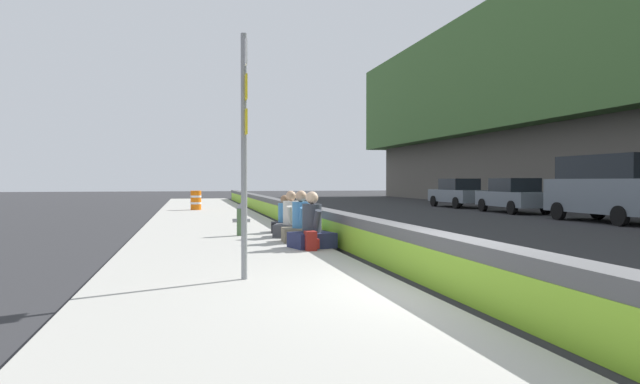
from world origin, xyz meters
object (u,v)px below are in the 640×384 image
Objects in this scene: backpack at (311,241)px; construction_barrel at (196,200)px; route_sign_post at (244,137)px; parked_car_third at (609,187)px; seated_person_foreground at (312,230)px; parked_car_midline at (458,193)px; fire_hydrant at (241,219)px; seated_person_middle at (301,226)px; seated_person_rear at (291,222)px; parked_car_fourth at (513,195)px; seated_person_far at (285,220)px.

construction_barrel is at bearing 7.04° from backpack.
route_sign_post reaches higher than construction_barrel.
seated_person_foreground is at bearing 116.60° from parked_car_third.
route_sign_post is 27.02m from parked_car_midline.
backpack is at bearing 118.06° from parked_car_third.
route_sign_post is at bearing -178.71° from construction_barrel.
fire_hydrant is 14.59m from parked_car_third.
construction_barrel reaches higher than fire_hydrant.
seated_person_middle is 15.75m from construction_barrel.
seated_person_rear reaches higher than backpack.
construction_barrel is 15.41m from parked_car_midline.
route_sign_post is 0.79× the size of parked_car_midline.
seated_person_rear is (2.46, 0.02, -0.01)m from seated_person_foreground.
parked_car_fourth is (13.05, -12.98, 0.34)m from seated_person_foreground.
seated_person_far is 19.96m from parked_car_midline.
fire_hydrant is at bearing -4.70° from route_sign_post.
seated_person_far is 13.20m from parked_car_third.
parked_car_fourth reaches higher than backpack.
parked_car_midline is (2.13, -15.26, 0.24)m from construction_barrel.
seated_person_far is at bearing 125.62° from parked_car_fourth.
seated_person_foreground reaches higher than construction_barrel.
parked_car_third is 12.48m from parked_car_midline.
route_sign_post is at bearing 146.75° from parked_car_midline.
fire_hydrant is 0.74× the size of seated_person_rear.
route_sign_post is 2.96× the size of seated_person_middle.
construction_barrel is (15.58, 2.26, 0.10)m from seated_person_middle.
seated_person_far is at bearing 139.46° from parked_car_midline.
seated_person_rear is 1.31m from seated_person_far.
backpack is 0.09× the size of parked_car_fourth.
route_sign_post is 4.09× the size of fire_hydrant.
backpack is at bearing -172.96° from construction_barrel.
parked_car_midline is (16.48, -13.02, 0.35)m from seated_person_rear.
seated_person_rear is 14.52m from construction_barrel.
fire_hydrant is 3.72m from backpack.
fire_hydrant is at bearing 17.63° from backpack.
backpack is (-3.54, -1.12, -0.25)m from fire_hydrant.
parked_car_third is 1.13× the size of parked_car_fourth.
construction_barrel is 18.38m from parked_car_third.
seated_person_foreground is 2.46m from seated_person_rear.
fire_hydrant is 0.84× the size of seated_person_far.
parked_car_fourth is at bearing -54.90° from fire_hydrant.
seated_person_foreground is 22.98m from parked_car_midline.
backpack is (-2.95, 0.10, -0.18)m from seated_person_rear.
seated_person_foreground is 1.00× the size of seated_person_middle.
parked_car_fourth is (13.53, -13.10, 0.53)m from backpack.
parked_car_third is (3.41, -14.17, 0.77)m from fire_hydrant.
seated_person_middle is 1.16× the size of seated_person_far.
route_sign_post is 17.87m from parked_car_third.
backpack is 14.81m from parked_car_third.
seated_person_rear reaches higher than seated_person_far.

